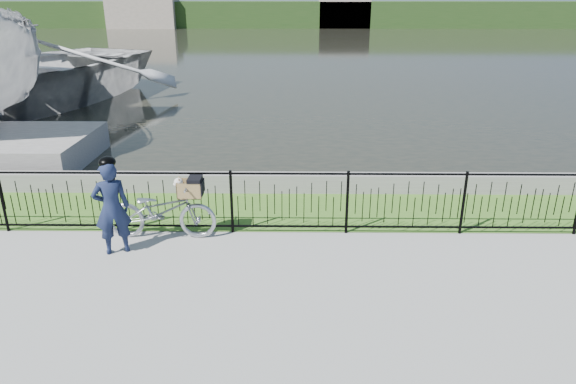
{
  "coord_description": "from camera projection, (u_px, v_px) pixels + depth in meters",
  "views": [
    {
      "loc": [
        0.08,
        -6.59,
        3.95
      ],
      "look_at": [
        -0.02,
        1.0,
        1.0
      ],
      "focal_mm": 32.0,
      "sensor_mm": 36.0,
      "label": 1
    }
  ],
  "objects": [
    {
      "name": "cyclist",
      "position": [
        111.0,
        206.0,
        8.11
      ],
      "size": [
        0.66,
        0.56,
        1.62
      ],
      "color": "#151D3A",
      "rests_on": "ground"
    },
    {
      "name": "boat_far",
      "position": [
        14.0,
        73.0,
        18.5
      ],
      "size": [
        12.13,
        14.26,
        2.5
      ],
      "color": "#B3B3B2",
      "rests_on": "water"
    },
    {
      "name": "grass_strip",
      "position": [
        290.0,
        210.0,
        10.0
      ],
      "size": [
        60.0,
        2.0,
        0.01
      ],
      "primitive_type": "cube",
      "color": "#437023",
      "rests_on": "ground"
    },
    {
      "name": "ground",
      "position": [
        288.0,
        279.0,
        7.58
      ],
      "size": [
        120.0,
        120.0,
        0.0
      ],
      "primitive_type": "plane",
      "color": "gray",
      "rests_on": "ground"
    },
    {
      "name": "far_building_right",
      "position": [
        344.0,
        14.0,
        61.45
      ],
      "size": [
        6.0,
        3.0,
        3.2
      ],
      "primitive_type": "cube",
      "color": "gray",
      "rests_on": "ground"
    },
    {
      "name": "quay_wall",
      "position": [
        290.0,
        183.0,
        10.86
      ],
      "size": [
        60.0,
        0.3,
        0.4
      ],
      "primitive_type": "cube",
      "color": "gray",
      "rests_on": "ground"
    },
    {
      "name": "water",
      "position": [
        294.0,
        50.0,
        38.33
      ],
      "size": [
        120.0,
        120.0,
        0.0
      ],
      "primitive_type": "plane",
      "color": "black",
      "rests_on": "ground"
    },
    {
      "name": "far_treeline",
      "position": [
        294.0,
        14.0,
        62.95
      ],
      "size": [
        120.0,
        6.0,
        3.0
      ],
      "primitive_type": "cube",
      "color": "#264219",
      "rests_on": "ground"
    },
    {
      "name": "fence",
      "position": [
        289.0,
        202.0,
        8.86
      ],
      "size": [
        14.0,
        0.06,
        1.15
      ],
      "primitive_type": null,
      "color": "black",
      "rests_on": "ground"
    },
    {
      "name": "far_building_left",
      "position": [
        143.0,
        10.0,
        61.11
      ],
      "size": [
        8.0,
        4.0,
        4.0
      ],
      "primitive_type": "cube",
      "color": "gray",
      "rests_on": "ground"
    },
    {
      "name": "bicycle_rig",
      "position": [
        162.0,
        210.0,
        8.72
      ],
      "size": [
        1.87,
        0.65,
        1.12
      ],
      "color": "#A4A8B0",
      "rests_on": "ground"
    }
  ]
}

